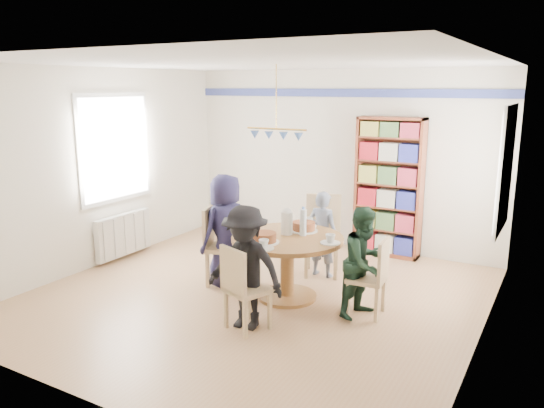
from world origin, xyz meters
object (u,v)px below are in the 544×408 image
Objects in this scene: chair_left at (218,241)px; chair_far at (323,231)px; person_right at (364,262)px; person_far at (322,234)px; dining_table at (287,253)px; bookshelf at (389,189)px; person_near at (245,268)px; chair_near at (242,285)px; person_left at (226,230)px; chair_right at (374,274)px; radiator at (124,234)px.

chair_far is at bearing 45.55° from chair_left.
person_far is at bearing 61.32° from person_right.
chair_left is at bearing 179.53° from dining_table.
bookshelf is at bearing 66.61° from chair_far.
person_near is (0.99, -0.91, 0.10)m from chair_left.
chair_near is at bearing -89.71° from dining_table.
chair_far is at bearing 152.91° from person_left.
dining_table is 0.89m from person_far.
chair_far is at bearing 59.32° from person_right.
chair_near is (0.01, -0.99, -0.06)m from dining_table.
chair_far is at bearing 90.52° from dining_table.
person_left reaches higher than chair_near.
chair_far is at bearing 136.58° from chair_right.
chair_right is at bearing 38.11° from person_near.
chair_near is 1.38m from person_left.
person_far is at bearing -66.29° from chair_far.
radiator is 0.88× the size of person_far.
person_right is (1.84, -0.06, -0.09)m from person_left.
chair_far reaches higher than chair_left.
person_right is 1.30m from person_near.
dining_table is 1.01× the size of person_near.
person_far is (0.94, 0.84, -0.13)m from person_left.
bookshelf is (1.39, 2.14, 0.30)m from person_left.
person_left is at bearing 45.98° from person_far.
chair_right is at bearing 0.33° from chair_left.
chair_left is 2.04m from chair_right.
person_left reaches higher than chair_far.
person_left is 1.08× the size of person_near.
person_far is 0.56× the size of bookshelf.
radiator is 1.12× the size of chair_near.
person_right reaches higher than chair_left.
person_left reaches higher than person_right.
chair_near is (-1.03, -1.01, 0.02)m from chair_right.
bookshelf is at bearing 77.41° from person_near.
radiator is 3.00m from chair_near.
chair_near is at bearing -135.69° from chair_right.
chair_near is (1.00, -1.00, -0.05)m from chair_left.
person_left reaches higher than chair_right.
chair_left is at bearing -124.43° from bookshelf.
chair_near is at bearing -22.34° from radiator.
person_far reaches higher than radiator.
person_far is (1.04, 0.88, 0.03)m from chair_left.
person_near is 3.15m from bookshelf.
person_right is at bearing 103.19° from person_left.
chair_left is 0.87× the size of person_far.
chair_left reaches higher than chair_right.
chair_near is 0.79× the size of person_far.
bookshelf reaches higher than person_far.
chair_far is 1.41m from person_right.
chair_left is 0.94× the size of chair_far.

